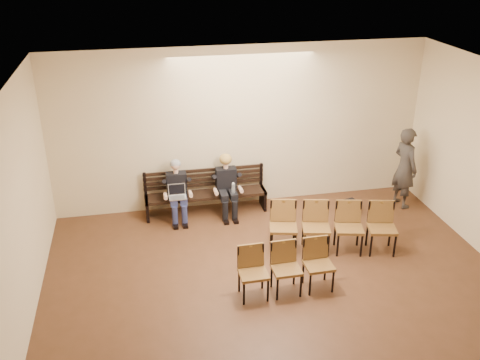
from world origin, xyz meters
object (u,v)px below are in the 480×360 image
object	(u,v)px
seated_man	(177,191)
chair_row_back	(286,270)
bench	(206,203)
water_bottle	(233,193)
seated_woman	(227,187)
bag	(348,208)
chair_row_front	(333,228)
laptop	(178,198)
passerby	(406,162)

from	to	relation	value
seated_man	chair_row_back	distance (m)	3.33
bench	water_bottle	bearing A→B (deg)	-34.16
seated_woman	bag	size ratio (longest dim) A/B	3.08
seated_man	water_bottle	world-z (taller)	seated_man
seated_man	chair_row_front	xyz separation A→B (m)	(2.72, -1.89, -0.14)
seated_woman	bag	world-z (taller)	seated_woman
bench	water_bottle	distance (m)	0.73
chair_row_back	laptop	bearing A→B (deg)	118.34
bench	seated_man	distance (m)	0.74
seated_woman	laptop	distance (m)	1.09
chair_row_back	water_bottle	bearing A→B (deg)	96.74
seated_woman	water_bottle	world-z (taller)	seated_woman
water_bottle	bag	bearing A→B (deg)	-7.81
bag	passerby	xyz separation A→B (m)	(1.31, 0.18, 0.89)
bench	passerby	world-z (taller)	passerby
seated_man	passerby	world-z (taller)	passerby
seated_man	laptop	size ratio (longest dim) A/B	3.48
seated_man	passerby	distance (m)	4.93
bench	chair_row_front	bearing A→B (deg)	-43.61
seated_woman	laptop	xyz separation A→B (m)	(-1.07, -0.24, -0.04)
seated_man	seated_woman	bearing A→B (deg)	0.00
passerby	chair_row_front	distance (m)	2.69
seated_woman	passerby	size ratio (longest dim) A/B	0.59
bag	bench	bearing A→B (deg)	166.84
passerby	chair_row_front	world-z (taller)	passerby
seated_woman	chair_row_back	world-z (taller)	seated_woman
bag	seated_man	bearing A→B (deg)	170.89
seated_woman	passerby	bearing A→B (deg)	-5.91
seated_man	laptop	world-z (taller)	seated_man
bag	chair_row_back	xyz separation A→B (m)	(-2.07, -2.39, 0.30)
seated_woman	bench	bearing A→B (deg)	164.59
water_bottle	chair_row_back	distance (m)	2.75
chair_row_back	bag	bearing A→B (deg)	48.05
seated_man	chair_row_back	xyz separation A→B (m)	(1.52, -2.96, -0.18)
seated_man	bag	xyz separation A→B (m)	(3.59, -0.58, -0.47)
chair_row_front	chair_row_back	distance (m)	1.62
bag	chair_row_front	distance (m)	1.61
bench	seated_man	xyz separation A→B (m)	(-0.62, -0.12, 0.39)
bench	laptop	size ratio (longest dim) A/B	7.32
seated_man	chair_row_front	bearing A→B (deg)	-34.73
water_bottle	bag	xyz separation A→B (m)	(2.44, -0.34, -0.42)
laptop	chair_row_back	xyz separation A→B (m)	(1.53, -2.72, -0.14)
seated_woman	chair_row_back	size ratio (longest dim) A/B	0.77
chair_row_front	chair_row_back	bearing A→B (deg)	-125.27
bench	chair_row_back	distance (m)	3.22
passerby	laptop	bearing A→B (deg)	75.42
seated_woman	water_bottle	distance (m)	0.26
laptop	water_bottle	bearing A→B (deg)	-12.29
passerby	chair_row_back	bearing A→B (deg)	114.46
seated_woman	water_bottle	size ratio (longest dim) A/B	5.11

